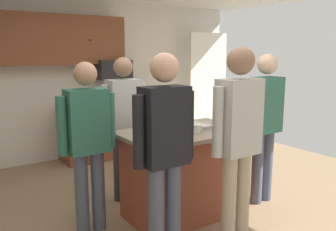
{
  "coord_description": "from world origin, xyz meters",
  "views": [
    {
      "loc": [
        -1.96,
        -2.86,
        1.75
      ],
      "look_at": [
        0.21,
        0.3,
        1.05
      ],
      "focal_mm": 37.56,
      "sensor_mm": 36.0,
      "label": 1
    }
  ],
  "objects_px": {
    "microwave_over_range": "(112,70)",
    "person_host_foreground": "(124,119)",
    "person_elder_center": "(238,134)",
    "glass_stout_tall": "(145,125)",
    "person_guest_right": "(265,118)",
    "mug_ceramic_white": "(196,129)",
    "person_guest_by_door": "(88,137)",
    "kitchen_island": "(184,172)",
    "person_guest_left": "(165,145)",
    "glass_short_whisky": "(153,130)",
    "tumbler_amber": "(156,125)",
    "serving_tray": "(188,128)"
  },
  "relations": [
    {
      "from": "person_elder_center",
      "to": "tumbler_amber",
      "type": "distance_m",
      "value": 0.94
    },
    {
      "from": "tumbler_amber",
      "to": "glass_short_whisky",
      "type": "bearing_deg",
      "value": -132.28
    },
    {
      "from": "person_elder_center",
      "to": "glass_stout_tall",
      "type": "relative_size",
      "value": 12.63
    },
    {
      "from": "microwave_over_range",
      "to": "person_guest_left",
      "type": "bearing_deg",
      "value": -108.53
    },
    {
      "from": "microwave_over_range",
      "to": "person_elder_center",
      "type": "relative_size",
      "value": 0.31
    },
    {
      "from": "person_guest_left",
      "to": "tumbler_amber",
      "type": "height_order",
      "value": "person_guest_left"
    },
    {
      "from": "microwave_over_range",
      "to": "person_guest_right",
      "type": "height_order",
      "value": "person_guest_right"
    },
    {
      "from": "person_host_foreground",
      "to": "serving_tray",
      "type": "relative_size",
      "value": 3.84
    },
    {
      "from": "person_guest_by_door",
      "to": "glass_stout_tall",
      "type": "xyz_separation_m",
      "value": [
        0.6,
        -0.05,
        0.05
      ]
    },
    {
      "from": "glass_short_whisky",
      "to": "person_elder_center",
      "type": "bearing_deg",
      "value": -61.3
    },
    {
      "from": "person_guest_by_door",
      "to": "tumbler_amber",
      "type": "xyz_separation_m",
      "value": [
        0.7,
        -0.1,
        0.05
      ]
    },
    {
      "from": "glass_stout_tall",
      "to": "serving_tray",
      "type": "xyz_separation_m",
      "value": [
        0.43,
        -0.15,
        -0.05
      ]
    },
    {
      "from": "glass_short_whisky",
      "to": "person_guest_right",
      "type": "bearing_deg",
      "value": -9.14
    },
    {
      "from": "person_guest_by_door",
      "to": "person_host_foreground",
      "type": "relative_size",
      "value": 0.98
    },
    {
      "from": "person_elder_center",
      "to": "serving_tray",
      "type": "xyz_separation_m",
      "value": [
        0.06,
        0.79,
        -0.09
      ]
    },
    {
      "from": "tumbler_amber",
      "to": "glass_stout_tall",
      "type": "distance_m",
      "value": 0.11
    },
    {
      "from": "glass_stout_tall",
      "to": "tumbler_amber",
      "type": "bearing_deg",
      "value": -25.75
    },
    {
      "from": "microwave_over_range",
      "to": "kitchen_island",
      "type": "bearing_deg",
      "value": -98.85
    },
    {
      "from": "microwave_over_range",
      "to": "person_host_foreground",
      "type": "distance_m",
      "value": 1.96
    },
    {
      "from": "kitchen_island",
      "to": "person_guest_right",
      "type": "relative_size",
      "value": 0.77
    },
    {
      "from": "mug_ceramic_white",
      "to": "person_guest_by_door",
      "type": "bearing_deg",
      "value": 157.67
    },
    {
      "from": "kitchen_island",
      "to": "microwave_over_range",
      "type": "bearing_deg",
      "value": 81.15
    },
    {
      "from": "person_guest_right",
      "to": "mug_ceramic_white",
      "type": "height_order",
      "value": "person_guest_right"
    },
    {
      "from": "person_elder_center",
      "to": "glass_stout_tall",
      "type": "bearing_deg",
      "value": 21.57
    },
    {
      "from": "kitchen_island",
      "to": "glass_short_whisky",
      "type": "distance_m",
      "value": 0.66
    },
    {
      "from": "microwave_over_range",
      "to": "person_guest_right",
      "type": "distance_m",
      "value": 2.84
    },
    {
      "from": "kitchen_island",
      "to": "serving_tray",
      "type": "distance_m",
      "value": 0.49
    },
    {
      "from": "kitchen_island",
      "to": "glass_stout_tall",
      "type": "bearing_deg",
      "value": 155.04
    },
    {
      "from": "kitchen_island",
      "to": "glass_stout_tall",
      "type": "relative_size",
      "value": 9.39
    },
    {
      "from": "glass_short_whisky",
      "to": "tumbler_amber",
      "type": "height_order",
      "value": "tumbler_amber"
    },
    {
      "from": "glass_short_whisky",
      "to": "mug_ceramic_white",
      "type": "bearing_deg",
      "value": -19.76
    },
    {
      "from": "person_elder_center",
      "to": "glass_short_whisky",
      "type": "bearing_deg",
      "value": 28.71
    },
    {
      "from": "tumbler_amber",
      "to": "glass_stout_tall",
      "type": "xyz_separation_m",
      "value": [
        -0.1,
        0.05,
        0.0
      ]
    },
    {
      "from": "mug_ceramic_white",
      "to": "serving_tray",
      "type": "distance_m",
      "value": 0.21
    },
    {
      "from": "person_host_foreground",
      "to": "person_guest_left",
      "type": "relative_size",
      "value": 0.97
    },
    {
      "from": "glass_stout_tall",
      "to": "person_elder_center",
      "type": "bearing_deg",
      "value": -68.44
    },
    {
      "from": "person_host_foreground",
      "to": "person_guest_right",
      "type": "height_order",
      "value": "person_guest_right"
    },
    {
      "from": "mug_ceramic_white",
      "to": "glass_short_whisky",
      "type": "bearing_deg",
      "value": 160.24
    },
    {
      "from": "microwave_over_range",
      "to": "serving_tray",
      "type": "height_order",
      "value": "microwave_over_range"
    },
    {
      "from": "person_guest_left",
      "to": "person_guest_right",
      "type": "bearing_deg",
      "value": -30.4
    },
    {
      "from": "person_guest_right",
      "to": "person_guest_left",
      "type": "bearing_deg",
      "value": 26.57
    },
    {
      "from": "glass_short_whisky",
      "to": "tumbler_amber",
      "type": "xyz_separation_m",
      "value": [
        0.14,
        0.15,
        0.01
      ]
    },
    {
      "from": "person_guest_right",
      "to": "mug_ceramic_white",
      "type": "bearing_deg",
      "value": 10.32
    },
    {
      "from": "person_elder_center",
      "to": "serving_tray",
      "type": "height_order",
      "value": "person_elder_center"
    },
    {
      "from": "kitchen_island",
      "to": "glass_stout_tall",
      "type": "height_order",
      "value": "glass_stout_tall"
    },
    {
      "from": "glass_stout_tall",
      "to": "person_guest_by_door",
      "type": "bearing_deg",
      "value": 174.94
    },
    {
      "from": "person_guest_right",
      "to": "kitchen_island",
      "type": "bearing_deg",
      "value": -0.0
    },
    {
      "from": "person_host_foreground",
      "to": "mug_ceramic_white",
      "type": "height_order",
      "value": "person_host_foreground"
    },
    {
      "from": "person_elder_center",
      "to": "tumbler_amber",
      "type": "bearing_deg",
      "value": 16.8
    },
    {
      "from": "kitchen_island",
      "to": "person_elder_center",
      "type": "bearing_deg",
      "value": -90.0
    }
  ]
}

